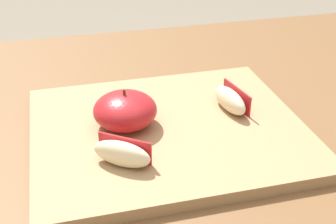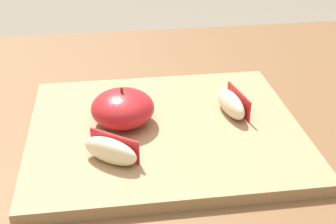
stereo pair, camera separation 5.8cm
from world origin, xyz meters
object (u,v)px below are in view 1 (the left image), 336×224
object	(u,v)px
apple_half_skin_up	(125,110)
apple_wedge_near_knife	(231,100)
apple_wedge_middle	(122,153)
cutting_board	(168,130)

from	to	relation	value
apple_half_skin_up	apple_wedge_near_knife	size ratio (longest dim) A/B	1.13
apple_wedge_near_knife	apple_wedge_middle	world-z (taller)	same
apple_wedge_middle	apple_wedge_near_knife	bearing A→B (deg)	28.35
apple_half_skin_up	apple_wedge_near_knife	world-z (taller)	apple_half_skin_up
cutting_board	apple_half_skin_up	bearing A→B (deg)	165.27
cutting_board	apple_wedge_near_knife	world-z (taller)	apple_wedge_near_knife
apple_wedge_near_knife	apple_wedge_middle	size ratio (longest dim) A/B	1.04
cutting_board	apple_wedge_middle	size ratio (longest dim) A/B	5.01
apple_half_skin_up	apple_wedge_middle	size ratio (longest dim) A/B	1.18
apple_half_skin_up	apple_wedge_middle	xyz separation A→B (m)	(-0.02, -0.08, -0.01)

